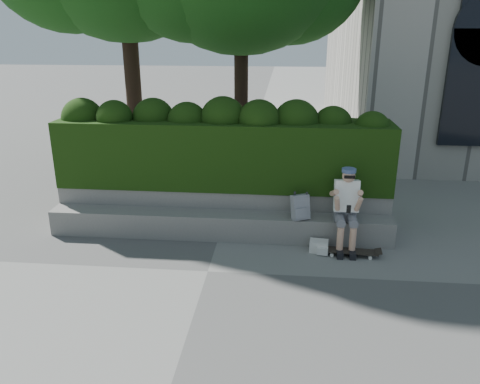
# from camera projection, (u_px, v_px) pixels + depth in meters

# --- Properties ---
(ground) EXTENTS (80.00, 80.00, 0.00)m
(ground) POSITION_uv_depth(u_px,v_px,m) (208.00, 271.00, 7.13)
(ground) COLOR slate
(ground) RESTS_ON ground
(bench_ledge) EXTENTS (6.00, 0.45, 0.45)m
(bench_ledge) POSITION_uv_depth(u_px,v_px,m) (219.00, 225.00, 8.23)
(bench_ledge) COLOR gray
(bench_ledge) RESTS_ON ground
(planter_wall) EXTENTS (6.00, 0.50, 0.75)m
(planter_wall) POSITION_uv_depth(u_px,v_px,m) (222.00, 208.00, 8.63)
(planter_wall) COLOR gray
(planter_wall) RESTS_ON ground
(hedge) EXTENTS (6.00, 1.00, 1.20)m
(hedge) POSITION_uv_depth(u_px,v_px,m) (223.00, 153.00, 8.52)
(hedge) COLOR black
(hedge) RESTS_ON planter_wall
(person) EXTENTS (0.40, 0.76, 1.38)m
(person) POSITION_uv_depth(u_px,v_px,m) (346.00, 205.00, 7.70)
(person) COLOR slate
(person) RESTS_ON ground
(skateboard) EXTENTS (0.88, 0.28, 0.09)m
(skateboard) POSITION_uv_depth(u_px,v_px,m) (351.00, 251.00, 7.61)
(skateboard) COLOR black
(skateboard) RESTS_ON ground
(backpack_plaid) EXTENTS (0.32, 0.26, 0.42)m
(backpack_plaid) POSITION_uv_depth(u_px,v_px,m) (300.00, 207.00, 7.87)
(backpack_plaid) COLOR #9F9FA3
(backpack_plaid) RESTS_ON bench_ledge
(backpack_ground) EXTENTS (0.32, 0.25, 0.19)m
(backpack_ground) POSITION_uv_depth(u_px,v_px,m) (319.00, 246.00, 7.74)
(backpack_ground) COLOR silver
(backpack_ground) RESTS_ON ground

